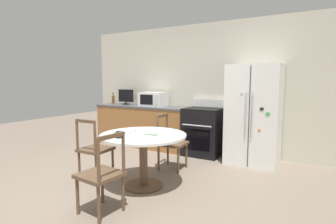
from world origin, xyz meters
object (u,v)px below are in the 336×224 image
object	(u,v)px
microwave	(153,99)
counter_bottle	(113,99)
oven_range	(203,131)
countertop_tv	(126,96)
dining_chair_left	(94,149)
dining_chair_far	(171,143)
dining_chair_near	(102,175)
wallet	(118,135)
candle_glass	(137,132)
refrigerator	(254,115)

from	to	relation	value
microwave	counter_bottle	bearing A→B (deg)	177.00
oven_range	countertop_tv	world-z (taller)	countertop_tv
dining_chair_left	dining_chair_far	world-z (taller)	same
countertop_tv	dining_chair_near	world-z (taller)	countertop_tv
counter_bottle	dining_chair_near	distance (m)	3.71
oven_range	wallet	size ratio (longest dim) A/B	7.91
counter_bottle	candle_glass	size ratio (longest dim) A/B	2.91
counter_bottle	dining_chair_near	size ratio (longest dim) A/B	0.29
counter_bottle	wallet	xyz separation A→B (m)	(2.13, -2.34, -0.24)
microwave	countertop_tv	bearing A→B (deg)	177.97
refrigerator	countertop_tv	distance (m)	2.96
oven_range	counter_bottle	distance (m)	2.47
wallet	counter_bottle	bearing A→B (deg)	132.30
counter_bottle	candle_glass	bearing A→B (deg)	-43.05
refrigerator	microwave	bearing A→B (deg)	176.59
dining_chair_near	candle_glass	world-z (taller)	dining_chair_near
dining_chair_left	wallet	world-z (taller)	dining_chair_left
dining_chair_near	dining_chair_left	xyz separation A→B (m)	(-0.85, 0.74, 0.00)
dining_chair_near	candle_glass	xyz separation A→B (m)	(-0.06, 0.74, 0.34)
dining_chair_left	candle_glass	size ratio (longest dim) A/B	9.88
microwave	wallet	bearing A→B (deg)	-67.69
microwave	dining_chair_left	size ratio (longest dim) A/B	0.62
dining_chair_far	wallet	distance (m)	1.19
candle_glass	dining_chair_left	bearing A→B (deg)	-179.95
refrigerator	dining_chair_left	xyz separation A→B (m)	(-1.90, -1.92, -0.43)
microwave	dining_chair_left	xyz separation A→B (m)	(0.27, -2.05, -0.62)
counter_bottle	dining_chair_left	bearing A→B (deg)	-55.19
counter_bottle	dining_chair_near	world-z (taller)	counter_bottle
oven_range	wallet	distance (m)	2.24
counter_bottle	wallet	bearing A→B (deg)	-47.70
refrigerator	oven_range	distance (m)	1.04
counter_bottle	countertop_tv	bearing A→B (deg)	-4.78
dining_chair_far	candle_glass	distance (m)	0.97
dining_chair_near	dining_chair_left	world-z (taller)	same
microwave	candle_glass	world-z (taller)	microwave
counter_bottle	dining_chair_far	world-z (taller)	counter_bottle
countertop_tv	counter_bottle	bearing A→B (deg)	175.22
dining_chair_left	dining_chair_far	xyz separation A→B (m)	(0.80, 0.91, 0.00)
countertop_tv	dining_chair_left	xyz separation A→B (m)	(1.05, -2.07, -0.65)
dining_chair_far	countertop_tv	bearing A→B (deg)	-126.02
wallet	oven_range	bearing A→B (deg)	82.78
counter_bottle	oven_range	bearing A→B (deg)	-3.17
oven_range	counter_bottle	bearing A→B (deg)	176.83
countertop_tv	counter_bottle	xyz separation A→B (m)	(-0.42, 0.04, -0.09)
dining_chair_near	dining_chair_far	size ratio (longest dim) A/B	1.00
microwave	candle_glass	size ratio (longest dim) A/B	6.08
refrigerator	wallet	world-z (taller)	refrigerator
dining_chair_near	wallet	bearing A→B (deg)	26.26
refrigerator	dining_chair_left	world-z (taller)	refrigerator
dining_chair_left	candle_glass	distance (m)	0.86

